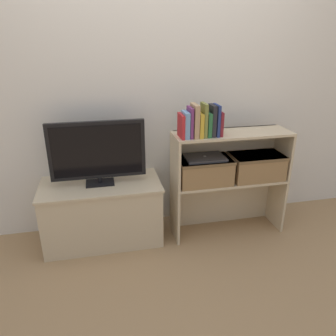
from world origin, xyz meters
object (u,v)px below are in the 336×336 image
(book_crimson, at_px, (181,126))
(book_olive, at_px, (204,120))
(laptop, at_px, (205,158))
(book_plum, at_px, (190,122))
(book_mustard, at_px, (199,125))
(book_tan, at_px, (195,121))
(tv, at_px, (97,152))
(storage_basket_right, at_px, (256,165))
(book_skyblue, at_px, (185,125))
(book_maroon, at_px, (220,123))
(book_forest, at_px, (208,124))
(tv_stand, at_px, (103,212))
(book_navy, at_px, (216,120))
(storage_basket_left, at_px, (204,170))
(book_charcoal, at_px, (212,121))

(book_crimson, bearing_deg, book_olive, 0.00)
(book_olive, height_order, laptop, book_olive)
(book_plum, bearing_deg, book_mustard, 0.00)
(book_tan, bearing_deg, book_plum, 180.00)
(tv, bearing_deg, storage_basket_right, -4.08)
(book_skyblue, distance_m, book_maroon, 0.27)
(book_olive, distance_m, storage_basket_right, 0.65)
(book_skyblue, bearing_deg, storage_basket_right, 3.14)
(book_tan, relative_size, book_olive, 0.98)
(book_tan, height_order, book_forest, book_tan)
(tv_stand, relative_size, book_skyblue, 4.87)
(book_skyblue, relative_size, book_mustard, 1.07)
(book_navy, bearing_deg, book_crimson, -180.00)
(book_plum, relative_size, book_forest, 1.26)
(book_crimson, height_order, laptop, book_crimson)
(book_olive, height_order, storage_basket_left, book_olive)
(book_charcoal, bearing_deg, book_maroon, 0.00)
(book_mustard, height_order, book_charcoal, book_charcoal)
(book_navy, distance_m, storage_basket_left, 0.42)
(tv_stand, distance_m, book_olive, 1.12)
(book_charcoal, xyz_separation_m, book_maroon, (0.06, 0.00, -0.03))
(tv, distance_m, book_navy, 0.94)
(book_crimson, bearing_deg, book_maroon, 0.00)
(book_maroon, xyz_separation_m, storage_basket_left, (-0.10, 0.03, -0.39))
(book_plum, height_order, storage_basket_right, book_plum)
(tv_stand, height_order, book_charcoal, book_charcoal)
(tv, height_order, book_charcoal, book_charcoal)
(book_olive, xyz_separation_m, storage_basket_right, (0.49, 0.03, -0.42))
(book_crimson, distance_m, laptop, 0.35)
(book_forest, xyz_separation_m, laptop, (-0.00, 0.03, -0.28))
(storage_basket_right, bearing_deg, book_olive, -175.95)
(book_navy, bearing_deg, laptop, 152.93)
(book_navy, distance_m, laptop, 0.32)
(book_skyblue, height_order, laptop, book_skyblue)
(book_plum, bearing_deg, book_crimson, -180.00)
(tv, bearing_deg, book_maroon, -7.77)
(book_plum, distance_m, storage_basket_right, 0.72)
(book_crimson, relative_size, storage_basket_left, 0.41)
(tv_stand, xyz_separation_m, book_mustard, (0.77, -0.13, 0.73))
(book_maroon, xyz_separation_m, laptop, (-0.10, 0.03, -0.28))
(book_skyblue, height_order, book_navy, book_navy)
(laptop, bearing_deg, book_skyblue, -168.73)
(tv, xyz_separation_m, book_tan, (0.73, -0.13, 0.23))
(tv, xyz_separation_m, book_plum, (0.69, -0.13, 0.22))
(book_navy, bearing_deg, tv_stand, 171.90)
(book_forest, bearing_deg, book_olive, 180.00)
(laptop, bearing_deg, book_olive, -132.81)
(book_mustard, bearing_deg, book_crimson, -180.00)
(book_crimson, xyz_separation_m, book_maroon, (0.30, 0.00, 0.00))
(storage_basket_right, bearing_deg, book_charcoal, -175.31)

